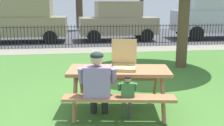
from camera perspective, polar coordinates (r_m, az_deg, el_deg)
ground at (r=6.32m, az=-2.42°, el=-4.90°), size 28.00×11.01×0.02m
cobblestone_walkway at (r=10.98m, az=-4.66°, el=2.82°), size 28.00×1.40×0.01m
street_asphalt at (r=15.41m, az=-5.52°, el=5.74°), size 28.00×7.58×0.01m
picnic_table_foreground at (r=4.76m, az=1.48°, el=-3.30°), size 2.00×1.73×0.79m
pizza_box_open at (r=4.74m, az=2.48°, el=-0.01°), size 0.57×0.60×0.51m
pizza_slice_on_table at (r=4.57m, az=-2.74°, el=-1.65°), size 0.24×0.23×0.02m
adult_at_table at (r=4.27m, az=-3.14°, el=-4.40°), size 0.63×0.63×1.19m
child_at_table at (r=4.28m, az=3.37°, el=-6.60°), size 0.31×0.31×0.81m
iron_fence_streetside at (r=11.60m, az=-4.88°, el=5.88°), size 21.13×0.03×0.98m
parked_car_left at (r=13.80m, az=-19.55°, el=8.81°), size 4.62×1.99×2.08m
parked_car_center at (r=13.67m, az=1.25°, el=9.16°), size 3.97×1.97×1.98m
parked_car_right at (r=15.46m, az=22.08°, el=9.77°), size 4.73×2.13×2.46m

